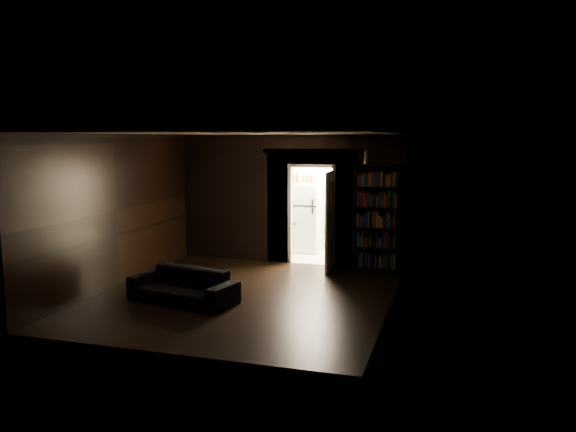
# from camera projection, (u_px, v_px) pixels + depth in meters

# --- Properties ---
(ground) EXTENTS (5.50, 5.50, 0.00)m
(ground) POSITION_uv_depth(u_px,v_px,m) (245.00, 296.00, 9.77)
(ground) COLOR black
(ground) RESTS_ON ground
(room_walls) EXTENTS (5.02, 5.61, 2.84)m
(room_walls) POSITION_uv_depth(u_px,v_px,m) (264.00, 194.00, 10.56)
(room_walls) COLOR black
(room_walls) RESTS_ON ground
(kitchen_alcove) EXTENTS (2.20, 1.80, 2.60)m
(kitchen_alcove) POSITION_uv_depth(u_px,v_px,m) (323.00, 203.00, 13.14)
(kitchen_alcove) COLOR beige
(kitchen_alcove) RESTS_ON ground
(sofa) EXTENTS (2.00, 1.19, 0.72)m
(sofa) POSITION_uv_depth(u_px,v_px,m) (183.00, 280.00, 9.40)
(sofa) COLOR black
(sofa) RESTS_ON ground
(bookshelf) EXTENTS (0.95, 0.57, 2.20)m
(bookshelf) POSITION_uv_depth(u_px,v_px,m) (376.00, 218.00, 11.50)
(bookshelf) COLOR black
(bookshelf) RESTS_ON ground
(refrigerator) EXTENTS (0.93, 0.90, 1.65)m
(refrigerator) POSITION_uv_depth(u_px,v_px,m) (305.00, 218.00, 13.48)
(refrigerator) COLOR silver
(refrigerator) RESTS_ON ground
(door) EXTENTS (0.10, 0.85, 2.05)m
(door) POSITION_uv_depth(u_px,v_px,m) (329.00, 221.00, 11.54)
(door) COLOR white
(door) RESTS_ON ground
(figurine) EXTENTS (0.12, 0.12, 0.32)m
(figurine) POSITION_uv_depth(u_px,v_px,m) (366.00, 156.00, 11.31)
(figurine) COLOR white
(figurine) RESTS_ON bookshelf
(bottles) EXTENTS (0.69, 0.21, 0.28)m
(bottles) POSITION_uv_depth(u_px,v_px,m) (304.00, 177.00, 13.38)
(bottles) COLOR black
(bottles) RESTS_ON refrigerator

